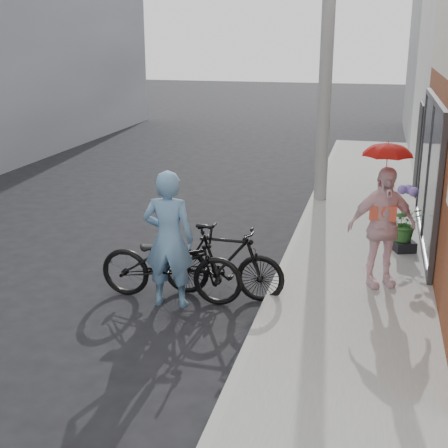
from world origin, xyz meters
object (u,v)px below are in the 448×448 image
at_px(bike_left, 171,263).
at_px(bike_right, 223,262).
at_px(officer, 169,239).
at_px(kimono_woman, 382,227).
at_px(planter, 404,246).
at_px(utility_pole, 327,41).

xyz_separation_m(bike_left, bike_right, (0.69, 0.24, -0.01)).
relative_size(bike_left, bike_right, 1.16).
distance_m(officer, kimono_woman, 3.05).
distance_m(kimono_woman, planter, 1.83).
distance_m(officer, bike_right, 0.88).
height_order(officer, planter, officer).
distance_m(bike_left, kimono_woman, 3.06).
xyz_separation_m(officer, kimono_woman, (2.82, 1.16, 0.04)).
height_order(bike_left, planter, bike_left).
distance_m(officer, bike_left, 0.45).
xyz_separation_m(utility_pole, kimono_woman, (1.31, -4.69, -2.50)).
bearing_deg(planter, utility_pole, 119.02).
bearing_deg(officer, kimono_woman, -160.78).
xyz_separation_m(bike_left, kimono_woman, (2.86, 0.99, 0.45)).
distance_m(utility_pole, kimono_woman, 5.47).
height_order(bike_right, kimono_woman, kimono_woman).
bearing_deg(officer, utility_pole, -107.68).
bearing_deg(bike_right, kimono_woman, -69.21).
height_order(officer, bike_right, officer).
bearing_deg(kimono_woman, bike_right, 174.13).
bearing_deg(planter, bike_right, -137.63).
bearing_deg(officer, planter, -142.63).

